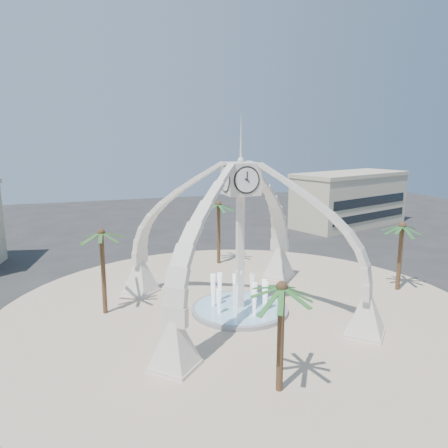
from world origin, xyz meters
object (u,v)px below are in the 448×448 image
object	(u,v)px
palm_north	(219,205)
palm_south	(282,289)
palm_west	(101,234)
fountain	(240,308)
clock_tower	(240,235)
palm_east	(402,227)

from	to	relation	value
palm_north	palm_south	distance (m)	25.77
palm_west	palm_south	xyz separation A→B (m)	(8.52, -14.72, -0.56)
fountain	palm_west	distance (m)	12.76
clock_tower	palm_north	distance (m)	14.14
clock_tower	fountain	distance (m)	6.20
palm_west	palm_south	size ratio (longest dim) A/B	1.08
clock_tower	palm_south	world-z (taller)	clock_tower
fountain	palm_north	distance (m)	15.55
clock_tower	palm_east	world-z (taller)	clock_tower
palm_east	palm_north	xyz separation A→B (m)	(-13.22, 13.87, 0.65)
palm_west	palm_north	size ratio (longest dim) A/B	0.98
clock_tower	palm_north	bearing A→B (deg)	78.57
fountain	palm_north	xyz separation A→B (m)	(2.80, 13.86, 6.48)
palm_west	palm_south	distance (m)	17.02
clock_tower	palm_east	bearing A→B (deg)	-0.04
palm_east	palm_west	world-z (taller)	palm_west
palm_north	palm_south	world-z (taller)	palm_north
clock_tower	palm_north	xyz separation A→B (m)	(2.80, 13.86, 0.28)
palm_west	fountain	bearing A→B (deg)	-17.22
palm_east	palm_south	size ratio (longest dim) A/B	1.00
palm_south	clock_tower	bearing A→B (deg)	80.00
fountain	palm_west	xyz separation A→B (m)	(-10.54, 3.27, 6.41)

